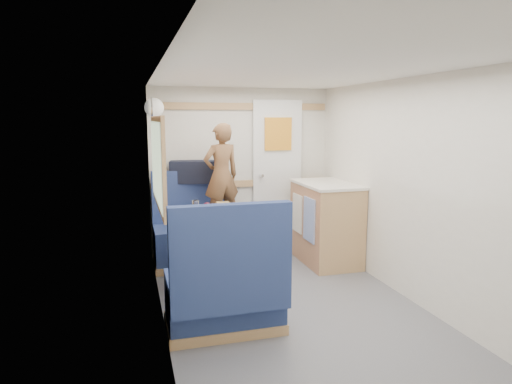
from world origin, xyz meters
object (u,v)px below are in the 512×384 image
object	(u,v)px
bench_far	(194,238)
dome_light	(154,108)
tumbler_mid	(195,206)
bench_near	(226,295)
dinette_table	(206,234)
duffel_bag	(194,172)
beer_glass	(228,211)
person	(221,176)
tumbler_right	(205,211)
galley_counter	(326,222)
cheese_block	(210,220)
tray	(228,218)
wine_glass	(207,207)
bread_loaf	(224,208)
tumbler_left	(191,217)
pepper_grinder	(210,214)
orange_fruit	(231,214)

from	to	relation	value
bench_far	dome_light	size ratio (longest dim) A/B	5.25
tumbler_mid	bench_near	bearing A→B (deg)	-87.54
dinette_table	dome_light	size ratio (longest dim) A/B	4.60
duffel_bag	beer_glass	xyz separation A→B (m)	(0.18, -1.06, -0.26)
person	tumbler_right	xyz separation A→B (m)	(-0.31, -0.72, -0.24)
galley_counter	cheese_block	xyz separation A→B (m)	(-1.47, -0.80, 0.29)
dinette_table	tray	size ratio (longest dim) A/B	2.57
galley_counter	wine_glass	world-z (taller)	galley_counter
duffel_bag	cheese_block	bearing A→B (deg)	-80.74
wine_glass	tumbler_mid	bearing A→B (deg)	95.92
dinette_table	wine_glass	size ratio (longest dim) A/B	5.48
tumbler_mid	bread_loaf	world-z (taller)	tumbler_mid
tumbler_right	beer_glass	xyz separation A→B (m)	(0.23, 0.04, -0.01)
dome_light	tumbler_right	size ratio (longest dim) A/B	1.68
duffel_bag	tray	world-z (taller)	duffel_bag
galley_counter	tumbler_left	bearing A→B (deg)	-156.16
cheese_block	wine_glass	size ratio (longest dim) A/B	0.63
pepper_grinder	bench_far	bearing A→B (deg)	91.80
dome_light	orange_fruit	xyz separation A→B (m)	(0.59, -1.00, -0.97)
dinette_table	dome_light	bearing A→B (deg)	114.65
bench_far	cheese_block	size ratio (longest dim) A/B	9.86
wine_glass	tumbler_right	world-z (taller)	wine_glass
galley_counter	tray	bearing A→B (deg)	-152.46
galley_counter	duffel_bag	bearing A→B (deg)	158.14
bench_near	bread_loaf	world-z (taller)	bench_near
bread_loaf	bench_far	bearing A→B (deg)	106.54
duffel_bag	tumbler_mid	world-z (taller)	duffel_bag
galley_counter	tumbler_left	distance (m)	1.81
bench_near	wine_glass	bearing A→B (deg)	90.48
duffel_bag	orange_fruit	xyz separation A→B (m)	(0.16, -1.27, -0.25)
dome_light	dinette_table	bearing A→B (deg)	-65.35
dinette_table	beer_glass	distance (m)	0.31
bench_far	wine_glass	world-z (taller)	bench_far
dome_light	pepper_grinder	world-z (taller)	dome_light
tumbler_right	bread_loaf	xyz separation A→B (m)	(0.21, 0.15, -0.01)
orange_fruit	dome_light	bearing A→B (deg)	120.62
dome_light	cheese_block	world-z (taller)	dome_light
galley_counter	duffel_bag	distance (m)	1.63
wine_glass	beer_glass	bearing A→B (deg)	35.88
tumbler_mid	pepper_grinder	xyz separation A→B (m)	(0.08, -0.37, -0.01)
bread_loaf	tumbler_left	bearing A→B (deg)	-137.02
tumbler_left	bread_loaf	bearing A→B (deg)	42.98
bench_far	orange_fruit	xyz separation A→B (m)	(0.20, -1.02, 0.48)
tray	beer_glass	bearing A→B (deg)	77.88
dome_light	pepper_grinder	xyz separation A→B (m)	(0.42, -0.90, -0.98)
dinette_table	person	world-z (taller)	person
bench_far	cheese_block	bearing A→B (deg)	-90.35
cheese_block	pepper_grinder	bearing A→B (deg)	80.10
bench_near	tray	size ratio (longest dim) A/B	2.94
duffel_bag	orange_fruit	bearing A→B (deg)	-71.45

